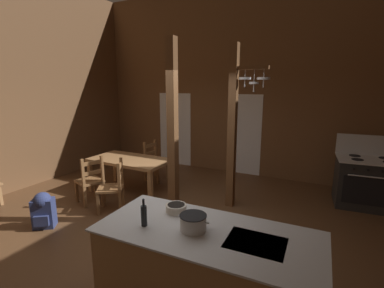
{
  "coord_description": "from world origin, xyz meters",
  "views": [
    {
      "loc": [
        2.29,
        -3.31,
        2.28
      ],
      "look_at": [
        0.09,
        1.07,
        1.23
      ],
      "focal_mm": 25.85,
      "sensor_mm": 36.0,
      "label": 1
    }
  ],
  "objects": [
    {
      "name": "ladderback_chair_at_table_end",
      "position": [
        -1.77,
        0.37,
        0.45
      ],
      "size": [
        0.56,
        0.56,
        0.95
      ],
      "color": "brown",
      "rests_on": "ground_plane"
    },
    {
      "name": "support_post_with_pot_rack",
      "position": [
        0.74,
        1.48,
        1.61
      ],
      "size": [
        0.71,
        0.23,
        2.99
      ],
      "color": "brown",
      "rests_on": "ground_plane"
    },
    {
      "name": "glazed_panel_back_right",
      "position": [
        0.37,
        3.5,
        1.02
      ],
      "size": [
        0.84,
        0.01,
        2.05
      ],
      "primitive_type": "cube",
      "color": "white",
      "rests_on": "ground_plane"
    },
    {
      "name": "mixing_bowl_on_counter",
      "position": [
        0.86,
        -0.85,
        0.95
      ],
      "size": [
        0.23,
        0.23,
        0.08
      ],
      "color": "silver",
      "rests_on": "kitchen_island"
    },
    {
      "name": "bottle_tall_on_counter",
      "position": [
        0.73,
        -1.27,
        1.02
      ],
      "size": [
        0.06,
        0.06,
        0.28
      ],
      "color": "#1E2328",
      "rests_on": "kitchen_island"
    },
    {
      "name": "wall_back",
      "position": [
        0.0,
        3.58,
        2.32
      ],
      "size": [
        8.28,
        0.14,
        4.64
      ],
      "primitive_type": "cube",
      "color": "brown",
      "rests_on": "ground_plane"
    },
    {
      "name": "ground_plane",
      "position": [
        0.0,
        0.0,
        -0.05
      ],
      "size": [
        8.28,
        7.82,
        0.1
      ],
      "primitive_type": "cube",
      "color": "brown"
    },
    {
      "name": "kitchen_island",
      "position": [
        1.32,
        -1.08,
        0.45
      ],
      "size": [
        2.18,
        1.01,
        0.9
      ],
      "color": "#9E7044",
      "rests_on": "ground_plane"
    },
    {
      "name": "ladderback_chair_near_window",
      "position": [
        -1.14,
        0.31,
        0.45
      ],
      "size": [
        0.61,
        0.61,
        0.95
      ],
      "color": "brown",
      "rests_on": "ground_plane"
    },
    {
      "name": "backpack",
      "position": [
        -1.72,
        -0.69,
        0.31
      ],
      "size": [
        0.39,
        0.38,
        0.6
      ],
      "color": "navy",
      "rests_on": "ground_plane"
    },
    {
      "name": "glazed_door_back_left",
      "position": [
        -1.68,
        3.5,
        1.02
      ],
      "size": [
        1.0,
        0.01,
        2.05
      ],
      "primitive_type": "cube",
      "color": "white",
      "rests_on": "ground_plane"
    },
    {
      "name": "stockpot_on_counter",
      "position": [
        1.2,
        -1.12,
        0.98
      ],
      "size": [
        0.33,
        0.26,
        0.15
      ],
      "color": "silver",
      "rests_on": "kitchen_island"
    },
    {
      "name": "support_post_center",
      "position": [
        0.05,
        0.46,
        1.5
      ],
      "size": [
        0.14,
        0.14,
        2.99
      ],
      "color": "brown",
      "rests_on": "ground_plane"
    },
    {
      "name": "stove_range",
      "position": [
        3.04,
        2.62,
        0.48
      ],
      "size": [
        1.2,
        0.9,
        1.32
      ],
      "color": "black",
      "rests_on": "ground_plane"
    },
    {
      "name": "dining_table",
      "position": [
        -1.45,
        1.18,
        0.65
      ],
      "size": [
        1.7,
        0.91,
        0.74
      ],
      "color": "#9E7044",
      "rests_on": "ground_plane"
    },
    {
      "name": "ladderback_chair_by_post",
      "position": [
        -1.43,
        2.06,
        0.45
      ],
      "size": [
        0.48,
        0.48,
        0.95
      ],
      "color": "brown",
      "rests_on": "ground_plane"
    }
  ]
}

